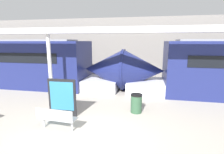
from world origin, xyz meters
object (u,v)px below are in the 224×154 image
Objects in this scene: trash_bin at (136,103)px; poster_board at (62,97)px; support_column_near at (50,68)px; bench_near at (56,117)px.

poster_board reaches higher than trash_bin.
support_column_near is (-1.51, 1.76, 0.93)m from poster_board.
poster_board is (-0.35, 1.18, 0.31)m from bench_near.
poster_board is at bearing -49.27° from support_column_near.
bench_near is 3.42m from trash_bin.
trash_bin is at bearing -9.99° from support_column_near.
trash_bin is 3.19m from poster_board.
poster_board is (-3.02, -0.96, 0.38)m from trash_bin.
support_column_near is at bearing 170.01° from trash_bin.
bench_near is 0.92× the size of poster_board.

